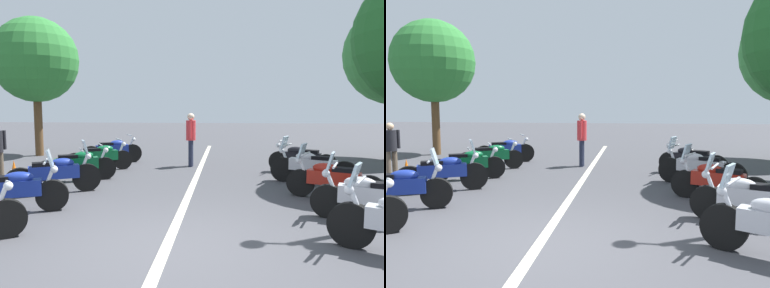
# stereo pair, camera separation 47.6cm
# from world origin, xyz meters

# --- Properties ---
(ground_plane) EXTENTS (80.00, 80.00, 0.00)m
(ground_plane) POSITION_xyz_m (0.00, 0.00, 0.00)
(ground_plane) COLOR #424247
(lane_centre_stripe) EXTENTS (18.33, 0.16, 0.01)m
(lane_centre_stripe) POSITION_xyz_m (4.48, 0.00, 0.00)
(lane_centre_stripe) COLOR beige
(lane_centre_stripe) RESTS_ON ground_plane
(motorcycle_left_row_1) EXTENTS (1.02, 2.00, 1.19)m
(motorcycle_left_row_1) POSITION_xyz_m (1.41, 3.14, 0.46)
(motorcycle_left_row_1) COLOR black
(motorcycle_left_row_1) RESTS_ON ground_plane
(motorcycle_left_row_2) EXTENTS (1.16, 1.88, 1.22)m
(motorcycle_left_row_2) POSITION_xyz_m (3.02, 3.04, 0.47)
(motorcycle_left_row_2) COLOR black
(motorcycle_left_row_2) RESTS_ON ground_plane
(motorcycle_left_row_3) EXTENTS (1.14, 1.88, 0.99)m
(motorcycle_left_row_3) POSITION_xyz_m (4.42, 3.11, 0.45)
(motorcycle_left_row_3) COLOR black
(motorcycle_left_row_3) RESTS_ON ground_plane
(motorcycle_left_row_4) EXTENTS (1.24, 1.83, 0.98)m
(motorcycle_left_row_4) POSITION_xyz_m (6.02, 3.06, 0.45)
(motorcycle_left_row_4) COLOR black
(motorcycle_left_row_4) RESTS_ON ground_plane
(motorcycle_left_row_5) EXTENTS (1.20, 1.88, 1.01)m
(motorcycle_left_row_5) POSITION_xyz_m (7.53, 3.12, 0.46)
(motorcycle_left_row_5) COLOR black
(motorcycle_left_row_5) RESTS_ON ground_plane
(motorcycle_right_row_1) EXTENTS (0.97, 1.91, 1.19)m
(motorcycle_right_row_1) POSITION_xyz_m (1.49, -3.29, 0.46)
(motorcycle_right_row_1) COLOR black
(motorcycle_right_row_1) RESTS_ON ground_plane
(motorcycle_right_row_2) EXTENTS (1.07, 1.85, 1.19)m
(motorcycle_right_row_2) POSITION_xyz_m (3.02, -3.09, 0.46)
(motorcycle_right_row_2) COLOR black
(motorcycle_right_row_2) RESTS_ON ground_plane
(motorcycle_right_row_3) EXTENTS (1.13, 2.03, 1.22)m
(motorcycle_right_row_3) POSITION_xyz_m (4.60, -3.02, 0.47)
(motorcycle_right_row_3) COLOR black
(motorcycle_right_row_3) RESTS_ON ground_plane
(motorcycle_right_row_4) EXTENTS (1.08, 1.85, 1.00)m
(motorcycle_right_row_4) POSITION_xyz_m (6.05, -3.06, 0.46)
(motorcycle_right_row_4) COLOR black
(motorcycle_right_row_4) RESTS_ON ground_plane
(traffic_cone_0) EXTENTS (0.36, 0.36, 0.61)m
(traffic_cone_0) POSITION_xyz_m (3.96, 4.62, 0.29)
(traffic_cone_0) COLOR orange
(traffic_cone_0) RESTS_ON ground_plane
(bystander_0) EXTENTS (0.53, 0.32, 1.78)m
(bystander_0) POSITION_xyz_m (7.17, 0.33, 1.05)
(bystander_0) COLOR #1E2338
(bystander_0) RESTS_ON ground_plane
(bystander_1) EXTENTS (0.47, 0.32, 1.56)m
(bystander_1) POSITION_xyz_m (4.29, 5.29, 0.91)
(bystander_1) COLOR brown
(bystander_1) RESTS_ON ground_plane
(roadside_tree_0) EXTENTS (3.35, 3.35, 5.53)m
(roadside_tree_0) POSITION_xyz_m (9.30, 6.77, 3.83)
(roadside_tree_0) COLOR brown
(roadside_tree_0) RESTS_ON ground_plane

